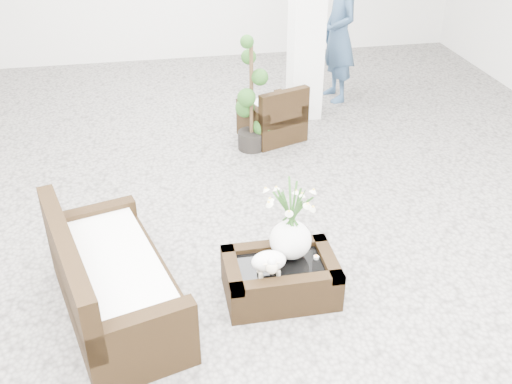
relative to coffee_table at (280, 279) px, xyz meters
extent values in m
plane|color=gray|center=(-0.08, 0.74, -0.16)|extent=(11.00, 11.00, 0.00)
cube|color=black|center=(0.00, 0.00, 0.00)|extent=(0.90, 0.60, 0.31)
ellipsoid|color=white|center=(-0.12, -0.10, 0.26)|extent=(0.28, 0.23, 0.21)
cylinder|color=white|center=(0.30, 0.02, 0.17)|extent=(0.04, 0.04, 0.03)
cube|color=black|center=(0.56, 2.93, 0.20)|extent=(0.84, 0.82, 0.70)
cube|color=black|center=(-1.30, 0.02, 0.26)|extent=(1.15, 1.72, 0.84)
imported|color=navy|center=(1.72, 4.03, 0.77)|extent=(0.52, 0.72, 1.85)
camera|label=1|loc=(-0.90, -3.66, 3.11)|focal=41.54mm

